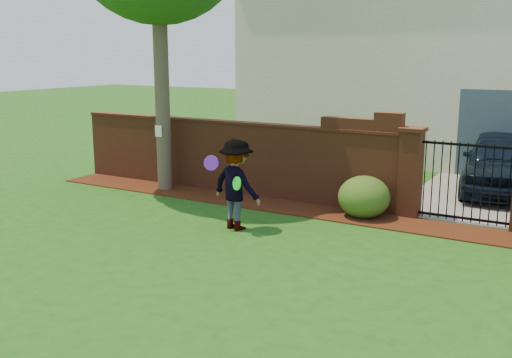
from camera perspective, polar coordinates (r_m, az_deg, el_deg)
The scene contains 13 objects.
ground at distance 10.33m, azimuth -4.89°, elevation -7.03°, with size 80.00×80.00×0.01m, color #1D4D13.
mulch_bed at distance 13.51m, azimuth -0.10°, elevation -2.28°, with size 11.10×1.08×0.03m, color #361609.
brick_wall at distance 14.41m, azimuth -2.43°, elevation 2.32°, with size 8.70×0.31×2.16m.
pillar_left at distance 12.64m, azimuth 14.70°, elevation 0.68°, with size 0.50×0.50×1.88m.
iron_gate at distance 12.42m, azimuth 19.56°, elevation -0.31°, with size 1.78×0.03×1.60m.
driveway at distance 16.46m, azimuth 21.98°, elevation -0.59°, with size 3.20×8.00×0.01m, color gray.
house at distance 20.50m, azimuth 17.36°, elevation 10.99°, with size 12.40×6.40×6.30m.
car at distance 15.46m, azimuth 22.60°, elevation 1.37°, with size 1.75×4.35×1.48m, color black.
paper_notice at distance 14.62m, azimuth -9.40°, elevation 4.59°, with size 0.20×0.01×0.28m, color white.
shrub_left at distance 12.45m, azimuth 10.39°, elevation -1.72°, with size 1.08×1.08×0.88m, color #255018.
man at distance 11.36m, azimuth -2.05°, elevation -0.58°, with size 1.14×0.65×1.76m, color gray.
frisbee_purple at distance 11.26m, azimuth -4.35°, elevation 1.57°, with size 0.30×0.30×0.03m, color #681FC2.
frisbee_green at distance 11.03m, azimuth -1.86°, elevation -0.44°, with size 0.26×0.26×0.02m, color #1CD42D.
Camera 1 is at (5.63, -7.97, 3.38)m, focal length 41.43 mm.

